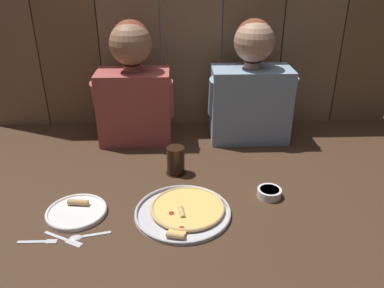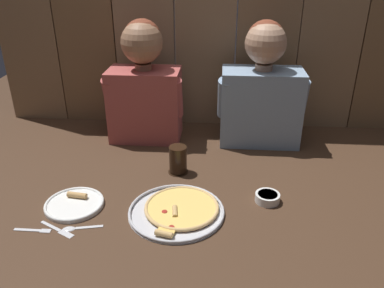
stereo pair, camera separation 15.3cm
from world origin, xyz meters
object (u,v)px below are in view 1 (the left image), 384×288
Objects in this scene: pizza_tray at (185,211)px; diner_right at (251,87)px; drinking_glass at (176,161)px; dipping_bowl at (269,192)px; dinner_plate at (77,211)px; diner_left at (133,86)px.

diner_right is at bearing 62.14° from pizza_tray.
pizza_tray is 0.30m from drinking_glass.
dipping_bowl is 0.16× the size of diner_right.
pizza_tray is at bearing -163.87° from dipping_bowl.
dinner_plate is 2.34× the size of dipping_bowl.
dipping_bowl is at bearing -28.14° from drinking_glass.
drinking_glass reaches higher than pizza_tray.
dinner_plate is at bearing -142.09° from drinking_glass.
pizza_tray is 0.77m from diner_right.
drinking_glass is at bearing 151.86° from dipping_bowl.
pizza_tray is 1.60× the size of dinner_plate.
pizza_tray is at bearing -1.33° from dinner_plate.
diner_right is at bearing 43.02° from drinking_glass.
drinking_glass is 0.46m from diner_left.
drinking_glass is at bearing 37.91° from dinner_plate.
pizza_tray is 2.88× the size of drinking_glass.
diner_left reaches higher than dipping_bowl.
diner_right is (0.73, 0.63, 0.26)m from dinner_plate.
dinner_plate is 0.37× the size of diner_right.
diner_right reaches higher than drinking_glass.
drinking_glass is at bearing -59.81° from diner_left.
dinner_plate is (-0.40, 0.01, -0.00)m from pizza_tray.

